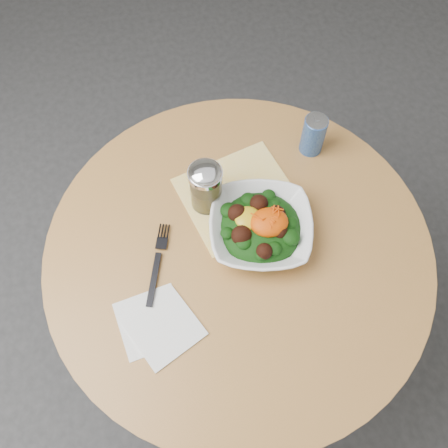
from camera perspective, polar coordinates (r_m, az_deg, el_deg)
name	(u,v)px	position (r m, az deg, el deg)	size (l,w,h in m)	color
ground	(233,335)	(1.86, 1.08, -12.61)	(6.00, 6.00, 0.00)	#2C2C2E
table	(237,279)	(1.33, 1.47, -6.36)	(0.90, 0.90, 0.75)	black
cloth_napkin	(239,196)	(1.22, 1.73, 3.20)	(0.26, 0.24, 0.00)	#E5A80C
paper_napkins	(158,325)	(1.09, -7.60, -11.33)	(0.20, 0.19, 0.00)	silver
salad_bowl	(261,227)	(1.14, 4.22, -0.37)	(0.28, 0.28, 0.09)	white
fork	(158,261)	(1.14, -7.58, -4.21)	(0.08, 0.20, 0.00)	black
spice_shaker	(206,187)	(1.15, -2.09, 4.28)	(0.08, 0.08, 0.14)	silver
beverage_can	(313,135)	(1.27, 10.18, 10.01)	(0.06, 0.06, 0.11)	navy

